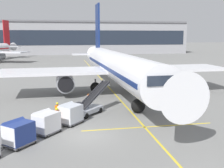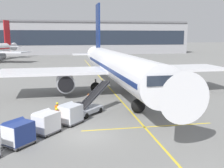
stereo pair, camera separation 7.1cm
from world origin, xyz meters
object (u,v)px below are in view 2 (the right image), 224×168
(baggage_cart_lead, at_px, (70,113))
(safety_cone_engine_keepout, at_px, (88,96))
(baggage_cart_third, at_px, (18,133))
(belt_loader, at_px, (89,106))
(ground_crew_by_carts, at_px, (57,116))
(baggage_cart_second, at_px, (46,122))
(parked_airplane, at_px, (117,67))
(ground_crew_by_loader, at_px, (57,110))

(baggage_cart_lead, distance_m, safety_cone_engine_keepout, 10.02)
(baggage_cart_third, bearing_deg, safety_cone_engine_keepout, 65.43)
(baggage_cart_lead, height_order, baggage_cart_third, same)
(belt_loader, relative_size, baggage_cart_third, 1.82)
(baggage_cart_third, height_order, safety_cone_engine_keepout, baggage_cart_third)
(baggage_cart_third, relative_size, ground_crew_by_carts, 1.48)
(ground_crew_by_carts, bearing_deg, safety_cone_engine_keepout, 70.04)
(baggage_cart_lead, relative_size, safety_cone_engine_keepout, 3.49)
(baggage_cart_second, xyz_separation_m, ground_crew_by_carts, (0.85, 1.59, -0.00))
(belt_loader, height_order, baggage_cart_third, belt_loader)
(baggage_cart_third, xyz_separation_m, safety_cone_engine_keepout, (6.40, 14.01, -0.64))
(safety_cone_engine_keepout, bearing_deg, baggage_cart_lead, -104.64)
(parked_airplane, bearing_deg, safety_cone_engine_keepout, -145.97)
(baggage_cart_third, bearing_deg, belt_loader, 50.90)
(ground_crew_by_carts, xyz_separation_m, safety_cone_engine_keepout, (3.71, 10.22, -0.64))
(ground_crew_by_loader, height_order, safety_cone_engine_keepout, ground_crew_by_loader)
(baggage_cart_second, xyz_separation_m, safety_cone_engine_keepout, (4.56, 11.81, -0.64))
(parked_airplane, relative_size, belt_loader, 8.85)
(baggage_cart_lead, xyz_separation_m, baggage_cart_third, (-3.88, -4.33, 0.00))
(parked_airplane, height_order, belt_loader, parked_airplane)
(safety_cone_engine_keepout, bearing_deg, belt_loader, -94.48)
(baggage_cart_lead, xyz_separation_m, ground_crew_by_carts, (-1.18, -0.55, -0.00))
(ground_crew_by_loader, bearing_deg, ground_crew_by_carts, -90.40)
(baggage_cart_lead, relative_size, ground_crew_by_loader, 1.48)
(parked_airplane, height_order, baggage_cart_lead, parked_airplane)
(belt_loader, xyz_separation_m, ground_crew_by_loader, (-3.17, -1.44, 0.12))
(ground_crew_by_loader, bearing_deg, baggage_cart_second, -103.59)
(baggage_cart_lead, xyz_separation_m, safety_cone_engine_keepout, (2.53, 9.67, -0.64))
(parked_airplane, distance_m, ground_crew_by_loader, 13.98)
(baggage_cart_second, height_order, ground_crew_by_loader, baggage_cart_second)
(ground_crew_by_carts, bearing_deg, baggage_cart_lead, 24.81)
(baggage_cart_second, relative_size, baggage_cart_third, 1.00)
(parked_airplane, bearing_deg, baggage_cart_lead, -118.49)
(parked_airplane, height_order, baggage_cart_third, parked_airplane)
(parked_airplane, height_order, safety_cone_engine_keepout, parked_airplane)
(belt_loader, xyz_separation_m, baggage_cart_third, (-5.87, -7.23, 0.12))
(baggage_cart_second, bearing_deg, parked_airplane, 58.94)
(baggage_cart_second, bearing_deg, baggage_cart_lead, 46.39)
(ground_crew_by_carts, bearing_deg, belt_loader, 47.24)
(parked_airplane, xyz_separation_m, baggage_cart_lead, (-6.82, -12.57, -2.78))
(safety_cone_engine_keepout, bearing_deg, baggage_cart_third, -114.57)
(baggage_cart_second, xyz_separation_m, ground_crew_by_loader, (0.87, 3.59, -0.00))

